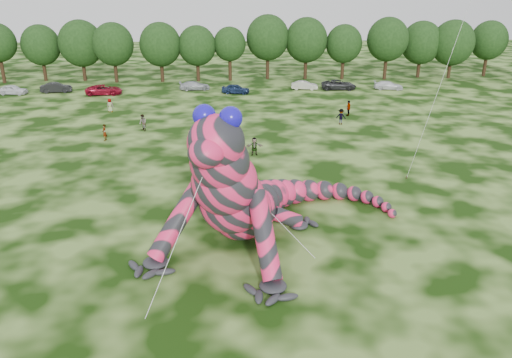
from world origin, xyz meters
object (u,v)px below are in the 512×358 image
object	(u,v)px
tree_6	(114,53)
tree_12	(343,52)
spectator_3	(348,108)
tree_8	(197,54)
tree_11	(306,48)
car_3	(195,86)
inflatable_gecko	(248,164)
car_5	(304,85)
spectator_5	(254,146)
tree_10	(268,47)
tree_13	(387,49)
tree_5	(82,51)
car_4	(236,89)
spectator_1	(143,123)
tree_14	(421,49)
tree_9	(230,54)
spectator_4	(110,105)
car_7	(388,85)
tree_4	(42,53)
spectator_2	(341,117)
car_0	(13,90)
car_6	(339,85)
spectator_0	(104,132)
car_1	(56,88)
car_2	(104,90)
tree_16	(488,49)
tree_7	(161,52)
tree_15	(452,49)

from	to	relation	value
tree_6	tree_12	distance (m)	37.58
tree_6	spectator_3	distance (m)	41.05
tree_6	tree_8	xyz separation A→B (m)	(13.34, 0.30, -0.27)
tree_11	car_3	size ratio (longest dim) A/B	2.20
tree_11	tree_8	bearing A→B (deg)	-176.16
inflatable_gecko	tree_6	world-z (taller)	tree_6
car_5	spectator_5	xyz separation A→B (m)	(-9.19, -30.96, 0.20)
inflatable_gecko	tree_6	xyz separation A→B (m)	(-19.57, 54.23, 0.11)
car_5	spectator_3	world-z (taller)	spectator_3
tree_8	tree_10	bearing A→B (deg)	7.81
tree_13	tree_5	bearing A→B (deg)	178.51
car_4	spectator_1	world-z (taller)	spectator_1
tree_14	tree_10	bearing A→B (deg)	-179.68
tree_9	spectator_4	size ratio (longest dim) A/B	5.18
inflatable_gecko	spectator_1	world-z (taller)	inflatable_gecko
tree_5	car_7	xyz separation A→B (m)	(48.23, -10.16, -4.27)
tree_13	car_5	xyz separation A→B (m)	(-14.80, -8.24, -4.41)
tree_4	spectator_2	size ratio (longest dim) A/B	5.04
tree_14	car_0	world-z (taller)	tree_14
tree_8	tree_14	bearing A→B (deg)	2.64
car_5	spectator_1	distance (m)	30.37
tree_10	car_6	world-z (taller)	tree_10
tree_5	car_7	size ratio (longest dim) A/B	2.25
inflatable_gecko	tree_5	distance (m)	61.36
tree_11	spectator_0	bearing A→B (deg)	-126.45
car_1	spectator_2	bearing A→B (deg)	-127.38
spectator_5	spectator_3	bearing A→B (deg)	48.57
inflatable_gecko	car_6	bearing A→B (deg)	94.23
tree_14	car_7	world-z (taller)	tree_14
car_0	car_1	distance (m)	5.97
car_0	spectator_3	xyz separation A→B (m)	(45.90, -15.07, 0.23)
spectator_2	tree_9	bearing A→B (deg)	-46.70
car_2	car_6	world-z (taller)	car_6
tree_8	spectator_1	size ratio (longest dim) A/B	4.89
tree_5	spectator_2	xyz separation A→B (m)	(36.69, -29.98, -4.00)
tree_8	tree_16	distance (m)	49.72
tree_10	car_2	world-z (taller)	tree_10
car_4	spectator_0	world-z (taller)	spectator_0
tree_11	car_4	world-z (taller)	tree_11
tree_14	tree_4	bearing A→B (deg)	-179.99
car_0	car_2	size ratio (longest dim) A/B	0.81
tree_5	spectator_5	distance (m)	48.45
tree_16	tree_10	bearing A→B (deg)	-178.80
tree_11	car_1	size ratio (longest dim) A/B	2.28
tree_7	spectator_5	distance (m)	41.25
tree_5	car_1	bearing A→B (deg)	-99.32
tree_14	tree_15	world-z (taller)	tree_15
car_5	spectator_0	distance (m)	35.17
inflatable_gecko	spectator_3	bearing A→B (deg)	88.84
car_1	spectator_0	bearing A→B (deg)	-162.67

